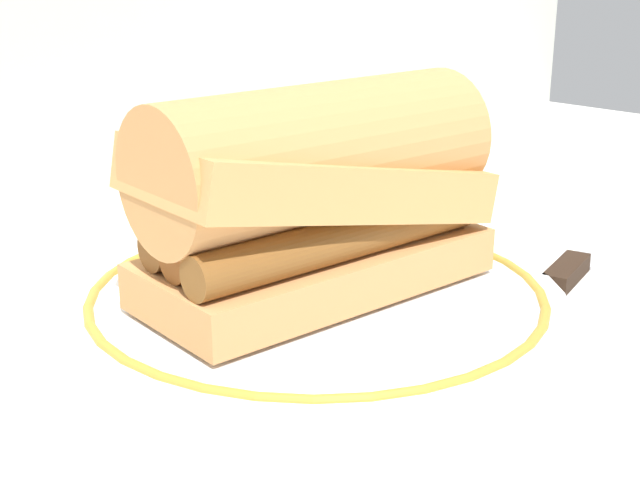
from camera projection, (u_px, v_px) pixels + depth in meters
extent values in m
plane|color=silver|center=(309.00, 314.00, 0.52)|extent=(1.50, 1.50, 0.00)
cylinder|color=white|center=(320.00, 303.00, 0.52)|extent=(0.29, 0.29, 0.01)
torus|color=#B29333|center=(320.00, 293.00, 0.52)|extent=(0.27, 0.27, 0.01)
cube|color=tan|center=(320.00, 268.00, 0.52)|extent=(0.21, 0.11, 0.03)
cylinder|color=brown|center=(349.00, 237.00, 0.49)|extent=(0.20, 0.04, 0.02)
cylinder|color=brown|center=(320.00, 227.00, 0.51)|extent=(0.20, 0.04, 0.02)
cylinder|color=brown|center=(293.00, 217.00, 0.53)|extent=(0.20, 0.04, 0.02)
cube|color=tan|center=(320.00, 181.00, 0.50)|extent=(0.22, 0.11, 0.07)
cylinder|color=tan|center=(320.00, 155.00, 0.49)|extent=(0.21, 0.09, 0.08)
cube|color=silver|center=(594.00, 248.00, 0.63)|extent=(0.08, 0.04, 0.01)
cube|color=black|center=(566.00, 272.00, 0.57)|extent=(0.06, 0.03, 0.01)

